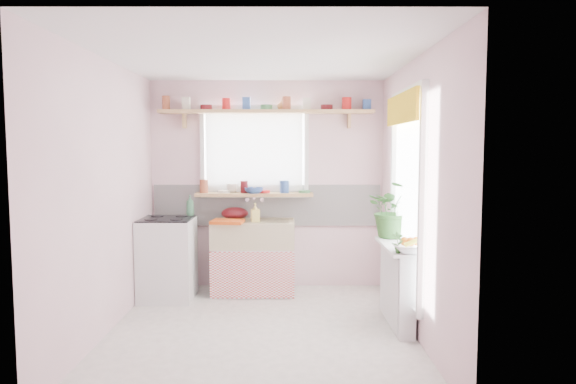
{
  "coord_description": "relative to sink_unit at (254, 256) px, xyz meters",
  "views": [
    {
      "loc": [
        0.25,
        -4.62,
        1.69
      ],
      "look_at": [
        0.25,
        0.55,
        1.25
      ],
      "focal_mm": 32.0,
      "sensor_mm": 36.0,
      "label": 1
    }
  ],
  "objects": [
    {
      "name": "room",
      "position": [
        0.81,
        -0.43,
        0.94
      ],
      "size": [
        3.2,
        3.2,
        3.2
      ],
      "color": "white",
      "rests_on": "ground"
    },
    {
      "name": "sink_unit",
      "position": [
        0.0,
        0.0,
        0.0
      ],
      "size": [
        0.95,
        0.65,
        1.11
      ],
      "color": "white",
      "rests_on": "ground"
    },
    {
      "name": "cooker",
      "position": [
        -0.95,
        -0.24,
        0.03
      ],
      "size": [
        0.58,
        0.58,
        0.93
      ],
      "color": "white",
      "rests_on": "ground"
    },
    {
      "name": "radiator_ledge",
      "position": [
        1.45,
        -1.09,
        -0.03
      ],
      "size": [
        0.22,
        0.95,
        0.78
      ],
      "color": "white",
      "rests_on": "ground"
    },
    {
      "name": "windowsill",
      "position": [
        -0.0,
        0.19,
        0.71
      ],
      "size": [
        1.4,
        0.22,
        0.04
      ],
      "primitive_type": "cube",
      "color": "tan",
      "rests_on": "room"
    },
    {
      "name": "pine_shelf",
      "position": [
        0.15,
        0.18,
        1.69
      ],
      "size": [
        2.52,
        0.24,
        0.04
      ],
      "primitive_type": "cube",
      "color": "tan",
      "rests_on": "room"
    },
    {
      "name": "shelf_crockery",
      "position": [
        0.15,
        0.18,
        1.76
      ],
      "size": [
        2.47,
        0.11,
        0.12
      ],
      "color": "#A55133",
      "rests_on": "pine_shelf"
    },
    {
      "name": "sill_crockery",
      "position": [
        -0.05,
        0.19,
        0.78
      ],
      "size": [
        1.35,
        0.11,
        0.12
      ],
      "color": "#A55133",
      "rests_on": "windowsill"
    },
    {
      "name": "dish_tray",
      "position": [
        -0.28,
        -0.19,
        0.44
      ],
      "size": [
        0.38,
        0.3,
        0.04
      ],
      "primitive_type": "cube",
      "rotation": [
        0.0,
        0.0,
        -0.11
      ],
      "color": "#E15314",
      "rests_on": "sink_unit"
    },
    {
      "name": "colander",
      "position": [
        -0.23,
        0.13,
        0.49
      ],
      "size": [
        0.4,
        0.4,
        0.15
      ],
      "primitive_type": "ellipsoid",
      "rotation": [
        0.0,
        0.0,
        0.28
      ],
      "color": "#500D14",
      "rests_on": "sink_unit"
    },
    {
      "name": "jade_plant",
      "position": [
        1.48,
        -0.69,
        0.64
      ],
      "size": [
        0.54,
        0.47,
        0.58
      ],
      "primitive_type": "imported",
      "rotation": [
        0.0,
        0.0,
        -0.03
      ],
      "color": "#2E5F26",
      "rests_on": "radiator_ledge"
    },
    {
      "name": "fruit_bowl",
      "position": [
        1.48,
        -1.47,
        0.38
      ],
      "size": [
        0.32,
        0.32,
        0.08
      ],
      "primitive_type": "imported",
      "rotation": [
        0.0,
        0.0,
        -0.02
      ],
      "color": "silver",
      "rests_on": "radiator_ledge"
    },
    {
      "name": "herb_pot",
      "position": [
        1.36,
        -1.49,
        0.44
      ],
      "size": [
        0.11,
        0.08,
        0.19
      ],
      "primitive_type": "imported",
      "rotation": [
        0.0,
        0.0,
        0.11
      ],
      "color": "#306528",
      "rests_on": "radiator_ledge"
    },
    {
      "name": "soap_bottle_sink",
      "position": [
        0.03,
        -0.07,
        0.52
      ],
      "size": [
        0.11,
        0.11,
        0.21
      ],
      "primitive_type": "imported",
      "rotation": [
        0.0,
        0.0,
        0.19
      ],
      "color": "#E9D367",
      "rests_on": "sink_unit"
    },
    {
      "name": "sill_cup",
      "position": [
        -0.27,
        0.25,
        0.78
      ],
      "size": [
        0.15,
        0.15,
        0.1
      ],
      "primitive_type": "imported",
      "rotation": [
        0.0,
        0.0,
        0.12
      ],
      "color": "silver",
      "rests_on": "windowsill"
    },
    {
      "name": "sill_bowl",
      "position": [
        0.0,
        0.13,
        0.76
      ],
      "size": [
        0.25,
        0.25,
        0.07
      ],
      "primitive_type": "imported",
      "rotation": [
        0.0,
        0.0,
        0.13
      ],
      "color": "#3257A5",
      "rests_on": "windowsill"
    },
    {
      "name": "shelf_vase",
      "position": [
        0.34,
        0.24,
        1.78
      ],
      "size": [
        0.17,
        0.17,
        0.14
      ],
      "primitive_type": "imported",
      "rotation": [
        0.0,
        0.0,
        0.39
      ],
      "color": "#B16936",
      "rests_on": "pine_shelf"
    },
    {
      "name": "cooker_bottle",
      "position": [
        -0.73,
        -0.02,
        0.6
      ],
      "size": [
        0.1,
        0.1,
        0.24
      ],
      "primitive_type": "imported",
      "rotation": [
        0.0,
        0.0,
        0.13
      ],
      "color": "#3D7B54",
      "rests_on": "cooker"
    },
    {
      "name": "fruit",
      "position": [
        1.49,
        -1.46,
        0.44
      ],
      "size": [
        0.2,
        0.14,
        0.1
      ],
      "color": "orange",
      "rests_on": "fruit_bowl"
    }
  ]
}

